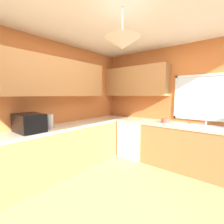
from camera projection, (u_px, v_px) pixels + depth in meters
ground_plane at (121, 203)px, 2.15m from camera, size 8.54×8.54×0.00m
room_shell at (105, 76)px, 2.85m from camera, size 3.57×4.00×2.58m
counter_run_left at (61, 149)px, 2.99m from camera, size 0.65×3.61×0.89m
counter_run_back at (176, 145)px, 3.22m from camera, size 2.66×0.65×0.89m
dishwasher at (135, 138)px, 3.81m from camera, size 0.60×0.60×0.84m
microwave at (29, 123)px, 2.50m from camera, size 0.48×0.36×0.29m
kettle at (50, 121)px, 2.75m from camera, size 0.12×0.12×0.25m
sink_assembly at (204, 126)px, 2.88m from camera, size 0.63×0.40×0.19m
bowl at (165, 121)px, 3.32m from camera, size 0.17×0.17×0.09m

